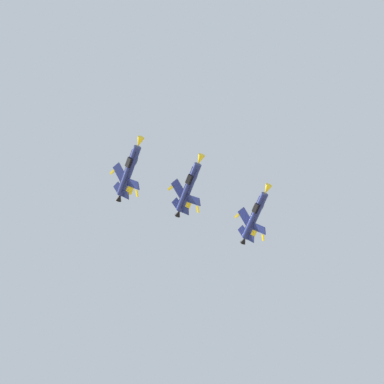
{
  "coord_description": "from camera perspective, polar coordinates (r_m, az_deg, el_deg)",
  "views": [
    {
      "loc": [
        -4.12,
        -5.35,
        1.86
      ],
      "look_at": [
        -3.75,
        58.78,
        145.31
      ],
      "focal_mm": 65.29,
      "sensor_mm": 36.0,
      "label": 1
    }
  ],
  "objects": [
    {
      "name": "fighter_jet_left_wing",
      "position": [
        156.07,
        -0.24,
        0.46
      ],
      "size": [
        8.46,
        15.45,
        7.36
      ],
      "rotation": [
        0.0,
        -0.8,
        3.49
      ],
      "color": "navy"
    },
    {
      "name": "fighter_jet_right_wing",
      "position": [
        152.93,
        -5.14,
        1.81
      ],
      "size": [
        8.29,
        15.45,
        7.68
      ],
      "rotation": [
        0.0,
        -0.85,
        3.49
      ],
      "color": "navy"
    },
    {
      "name": "fighter_jet_lead",
      "position": [
        161.59,
        5.2,
        -1.88
      ],
      "size": [
        8.09,
        15.45,
        8.04
      ],
      "rotation": [
        0.0,
        -0.91,
        3.49
      ],
      "color": "navy"
    }
  ]
}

